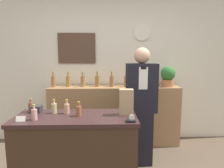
% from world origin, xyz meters
% --- Properties ---
extents(back_wall, '(5.20, 0.09, 2.70)m').
position_xyz_m(back_wall, '(-0.00, 2.00, 1.35)').
color(back_wall, silver).
rests_on(back_wall, ground_plane).
extents(back_shelf, '(2.20, 0.38, 1.01)m').
position_xyz_m(back_shelf, '(0.13, 1.75, 0.51)').
color(back_shelf, '#9E754C').
rests_on(back_shelf, ground_plane).
extents(display_counter, '(1.30, 0.55, 0.90)m').
position_xyz_m(display_counter, '(-0.33, 0.48, 0.45)').
color(display_counter, '#382619').
rests_on(display_counter, ground_plane).
extents(shopkeeper, '(0.42, 0.26, 1.65)m').
position_xyz_m(shopkeeper, '(0.48, 1.10, 0.82)').
color(shopkeeper, black).
rests_on(shopkeeper, ground_plane).
extents(potted_plant, '(0.25, 0.25, 0.34)m').
position_xyz_m(potted_plant, '(1.04, 1.74, 1.19)').
color(potted_plant, '#B27047').
rests_on(potted_plant, back_shelf).
extents(paper_bag, '(0.15, 0.10, 0.28)m').
position_xyz_m(paper_bag, '(0.21, 0.51, 1.04)').
color(paper_bag, tan).
rests_on(paper_bag, display_counter).
extents(tape_dispenser, '(0.09, 0.06, 0.07)m').
position_xyz_m(tape_dispenser, '(0.24, 0.27, 0.92)').
color(tape_dispenser, black).
rests_on(tape_dispenser, display_counter).
extents(price_card_left, '(0.09, 0.02, 0.06)m').
position_xyz_m(price_card_left, '(-0.84, 0.31, 0.93)').
color(price_card_left, white).
rests_on(price_card_left, display_counter).
extents(gift_box, '(0.11, 0.12, 0.08)m').
position_xyz_m(gift_box, '(-0.80, 0.63, 0.94)').
color(gift_box, '#2D2D33').
rests_on(gift_box, display_counter).
extents(counter_bottle_0, '(0.06, 0.06, 0.16)m').
position_xyz_m(counter_bottle_0, '(-0.87, 0.65, 0.96)').
color(counter_bottle_0, brown).
rests_on(counter_bottle_0, display_counter).
extents(counter_bottle_1, '(0.06, 0.06, 0.16)m').
position_xyz_m(counter_bottle_1, '(-0.73, 0.36, 0.96)').
color(counter_bottle_1, tan).
rests_on(counter_bottle_1, display_counter).
extents(counter_bottle_2, '(0.06, 0.06, 0.16)m').
position_xyz_m(counter_bottle_2, '(-0.59, 0.59, 0.96)').
color(counter_bottle_2, tan).
rests_on(counter_bottle_2, display_counter).
extents(counter_bottle_3, '(0.06, 0.06, 0.16)m').
position_xyz_m(counter_bottle_3, '(-0.44, 0.57, 0.96)').
color(counter_bottle_3, tan).
rests_on(counter_bottle_3, display_counter).
extents(counter_bottle_4, '(0.06, 0.06, 0.16)m').
position_xyz_m(counter_bottle_4, '(-0.30, 0.47, 0.96)').
color(counter_bottle_4, brown).
rests_on(counter_bottle_4, display_counter).
extents(shelf_bottle_0, '(0.07, 0.07, 0.26)m').
position_xyz_m(shelf_bottle_0, '(-0.89, 1.74, 1.11)').
color(shelf_bottle_0, olive).
rests_on(shelf_bottle_0, back_shelf).
extents(shelf_bottle_1, '(0.07, 0.07, 0.26)m').
position_xyz_m(shelf_bottle_1, '(-0.65, 1.76, 1.11)').
color(shelf_bottle_1, olive).
rests_on(shelf_bottle_1, back_shelf).
extents(shelf_bottle_2, '(0.07, 0.07, 0.26)m').
position_xyz_m(shelf_bottle_2, '(-0.40, 1.75, 1.11)').
color(shelf_bottle_2, '#996C3E').
rests_on(shelf_bottle_2, back_shelf).
extents(shelf_bottle_3, '(0.07, 0.07, 0.26)m').
position_xyz_m(shelf_bottle_3, '(-0.16, 1.77, 1.11)').
color(shelf_bottle_3, olive).
rests_on(shelf_bottle_3, back_shelf).
extents(shelf_bottle_4, '(0.07, 0.07, 0.26)m').
position_xyz_m(shelf_bottle_4, '(0.09, 1.75, 1.11)').
color(shelf_bottle_4, '#97653E').
rests_on(shelf_bottle_4, back_shelf).
extents(shelf_bottle_5, '(0.07, 0.07, 0.26)m').
position_xyz_m(shelf_bottle_5, '(0.33, 1.74, 1.11)').
color(shelf_bottle_5, '#9E713D').
rests_on(shelf_bottle_5, back_shelf).
extents(shelf_bottle_6, '(0.07, 0.07, 0.26)m').
position_xyz_m(shelf_bottle_6, '(0.58, 1.74, 1.11)').
color(shelf_bottle_6, '#A46E30').
rests_on(shelf_bottle_6, back_shelf).
extents(shelf_bottle_7, '(0.07, 0.07, 0.26)m').
position_xyz_m(shelf_bottle_7, '(0.82, 1.77, 1.11)').
color(shelf_bottle_7, olive).
rests_on(shelf_bottle_7, back_shelf).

